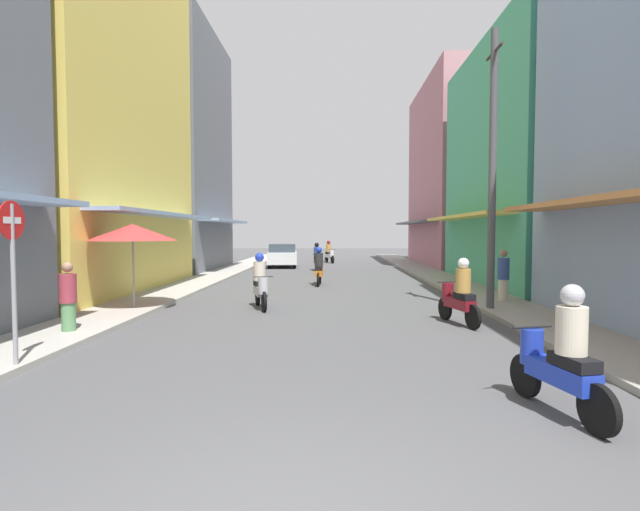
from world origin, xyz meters
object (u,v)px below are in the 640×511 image
(motorbike_orange, at_px, (319,268))
(parked_car, at_px, (282,255))
(motorbike_white, at_px, (329,253))
(pedestrian_foreground, at_px, (503,277))
(pedestrian_crossing, at_px, (68,299))
(motorbike_blue, at_px, (560,356))
(vendor_umbrella, at_px, (133,232))
(motorbike_maroon, at_px, (459,295))
(street_sign_no_entry, at_px, (13,262))
(motorbike_silver, at_px, (260,284))
(motorbike_red, at_px, (317,258))
(utility_pole, at_px, (493,169))

(motorbike_orange, bearing_deg, parked_car, 104.27)
(motorbike_white, bearing_deg, pedestrian_foreground, -74.57)
(pedestrian_crossing, bearing_deg, motorbike_blue, -26.33)
(pedestrian_foreground, xyz_separation_m, vendor_umbrella, (-10.50, -1.51, 1.34))
(motorbike_blue, bearing_deg, motorbike_maroon, 87.13)
(vendor_umbrella, xyz_separation_m, street_sign_no_entry, (0.51, -5.59, -0.45))
(motorbike_silver, bearing_deg, motorbike_maroon, -24.22)
(parked_car, relative_size, pedestrian_crossing, 2.72)
(motorbike_blue, bearing_deg, pedestrian_foreground, 74.48)
(pedestrian_crossing, bearing_deg, motorbike_maroon, 10.07)
(parked_car, xyz_separation_m, pedestrian_crossing, (-2.34, -19.99, 0.03))
(motorbike_orange, distance_m, vendor_umbrella, 8.41)
(motorbike_red, height_order, motorbike_orange, same)
(motorbike_red, height_order, vendor_umbrella, vendor_umbrella)
(vendor_umbrella, bearing_deg, utility_pole, 0.96)
(motorbike_white, bearing_deg, vendor_umbrella, -104.00)
(pedestrian_foreground, height_order, street_sign_no_entry, street_sign_no_entry)
(motorbike_silver, xyz_separation_m, motorbike_orange, (1.50, 6.04, 0.00))
(motorbike_blue, bearing_deg, vendor_umbrella, 138.64)
(pedestrian_crossing, relative_size, street_sign_no_entry, 0.59)
(motorbike_orange, height_order, motorbike_white, same)
(motorbike_white, distance_m, pedestrian_crossing, 24.45)
(motorbike_red, relative_size, pedestrian_crossing, 1.16)
(parked_car, height_order, vendor_umbrella, vendor_umbrella)
(parked_car, relative_size, utility_pole, 0.56)
(motorbike_blue, height_order, parked_car, motorbike_blue)
(motorbike_silver, relative_size, motorbike_orange, 0.97)
(motorbike_silver, height_order, motorbike_white, same)
(parked_car, distance_m, vendor_umbrella, 17.11)
(street_sign_no_entry, bearing_deg, pedestrian_foreground, 35.40)
(pedestrian_crossing, relative_size, vendor_umbrella, 0.65)
(vendor_umbrella, relative_size, street_sign_no_entry, 0.90)
(motorbike_white, relative_size, vendor_umbrella, 0.72)
(street_sign_no_entry, bearing_deg, motorbike_blue, -11.48)
(motorbike_blue, relative_size, pedestrian_crossing, 1.14)
(motorbike_red, xyz_separation_m, motorbike_blue, (3.57, -21.18, 0.00))
(motorbike_white, height_order, parked_car, motorbike_white)
(utility_pole, height_order, street_sign_no_entry, utility_pole)
(motorbike_orange, relative_size, vendor_umbrella, 0.76)
(motorbike_maroon, bearing_deg, motorbike_silver, 155.78)
(motorbike_red, xyz_separation_m, motorbike_orange, (0.33, -7.34, 0.00))
(motorbike_orange, xyz_separation_m, motorbike_white, (0.32, 14.08, 0.00))
(vendor_umbrella, bearing_deg, motorbike_red, 72.12)
(motorbike_maroon, distance_m, vendor_umbrella, 8.66)
(motorbike_white, bearing_deg, street_sign_no_entry, -100.05)
(motorbike_blue, height_order, motorbike_maroon, same)
(motorbike_blue, xyz_separation_m, vendor_umbrella, (-8.10, 7.14, 1.46))
(street_sign_no_entry, bearing_deg, motorbike_silver, 65.47)
(street_sign_no_entry, bearing_deg, motorbike_maroon, 26.95)
(utility_pole, xyz_separation_m, street_sign_no_entry, (-9.18, -5.76, -2.13))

